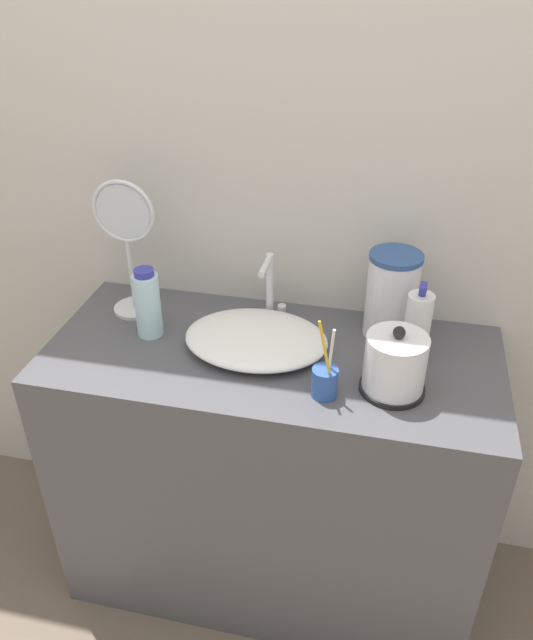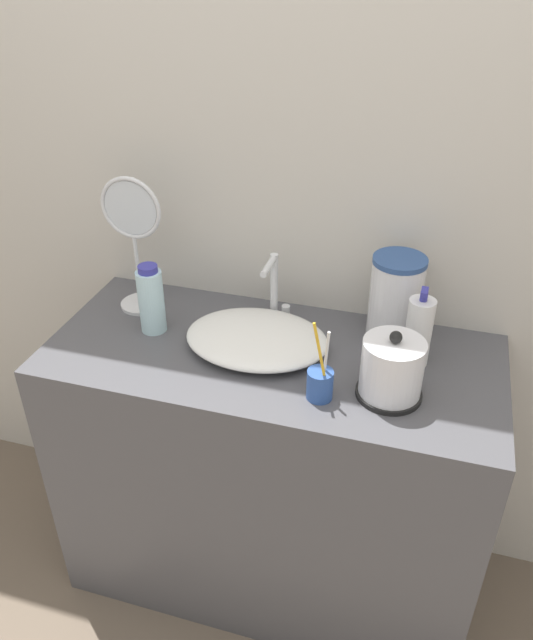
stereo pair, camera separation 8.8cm
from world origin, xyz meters
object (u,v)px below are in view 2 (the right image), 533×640
object	(u,v)px
faucet	(275,286)
shampoo_bottle	(151,300)
water_pitcher	(395,299)
toothbrush_cup	(320,383)
electric_kettle	(391,371)
lotion_bottle	(418,332)
vanity_mirror	(134,235)

from	to	relation	value
faucet	shampoo_bottle	world-z (taller)	shampoo_bottle
water_pitcher	toothbrush_cup	bearing A→B (deg)	-113.19
faucet	toothbrush_cup	distance (m)	0.37
electric_kettle	water_pitcher	size ratio (longest dim) A/B	0.75
toothbrush_cup	water_pitcher	distance (m)	0.34
lotion_bottle	water_pitcher	size ratio (longest dim) A/B	0.91
faucet	water_pitcher	xyz separation A→B (m)	(0.33, -0.00, 0.01)
shampoo_bottle	water_pitcher	size ratio (longest dim) A/B	0.82
vanity_mirror	lotion_bottle	bearing A→B (deg)	-4.47
faucet	lotion_bottle	size ratio (longest dim) A/B	0.89
toothbrush_cup	shampoo_bottle	bearing A→B (deg)	162.40
toothbrush_cup	water_pitcher	bearing A→B (deg)	66.81
shampoo_bottle	lotion_bottle	bearing A→B (deg)	3.87
water_pitcher	faucet	bearing A→B (deg)	179.44
lotion_bottle	shampoo_bottle	bearing A→B (deg)	-176.13
lotion_bottle	shampoo_bottle	xyz separation A→B (m)	(-0.70, -0.05, 0.00)
water_pitcher	vanity_mirror	bearing A→B (deg)	-177.08
toothbrush_cup	shampoo_bottle	distance (m)	0.53
toothbrush_cup	vanity_mirror	world-z (taller)	vanity_mirror
faucet	toothbrush_cup	bearing A→B (deg)	-57.31
vanity_mirror	water_pitcher	world-z (taller)	vanity_mirror
lotion_bottle	water_pitcher	world-z (taller)	water_pitcher
shampoo_bottle	water_pitcher	world-z (taller)	water_pitcher
shampoo_bottle	vanity_mirror	world-z (taller)	vanity_mirror
shampoo_bottle	vanity_mirror	distance (m)	0.19
toothbrush_cup	lotion_bottle	world-z (taller)	lotion_bottle
vanity_mirror	toothbrush_cup	bearing A→B (deg)	-24.42
electric_kettle	vanity_mirror	distance (m)	0.79
shampoo_bottle	water_pitcher	bearing A→B (deg)	13.05
electric_kettle	lotion_bottle	world-z (taller)	lotion_bottle
shampoo_bottle	vanity_mirror	xyz separation A→B (m)	(-0.09, 0.11, 0.13)
faucet	vanity_mirror	xyz separation A→B (m)	(-0.39, -0.04, 0.12)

